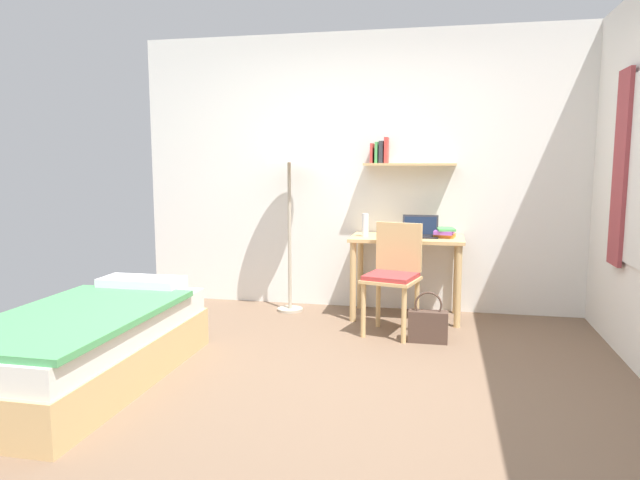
{
  "coord_description": "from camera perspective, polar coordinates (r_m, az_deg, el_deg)",
  "views": [
    {
      "loc": [
        0.7,
        -3.43,
        1.39
      ],
      "look_at": [
        -0.13,
        0.51,
        0.85
      ],
      "focal_mm": 32.21,
      "sensor_mm": 36.0,
      "label": 1
    }
  ],
  "objects": [
    {
      "name": "standing_lamp",
      "position": [
        5.31,
        -3.1,
        8.01
      ],
      "size": [
        0.4,
        0.4,
        1.62
      ],
      "color": "#B2A893",
      "rests_on": "ground_plane"
    },
    {
      "name": "water_bottle",
      "position": [
        5.14,
        4.52,
        1.5
      ],
      "size": [
        0.06,
        0.06,
        0.21
      ],
      "primitive_type": "cylinder",
      "color": "silver",
      "rests_on": "desk"
    },
    {
      "name": "desk_chair",
      "position": [
        4.72,
        7.31,
        -3.23
      ],
      "size": [
        0.5,
        0.49,
        0.9
      ],
      "color": "tan",
      "rests_on": "ground_plane"
    },
    {
      "name": "wall_back",
      "position": [
        5.5,
        4.67,
        6.71
      ],
      "size": [
        4.4,
        0.27,
        2.6
      ],
      "color": "white",
      "rests_on": "ground_plane"
    },
    {
      "name": "desk",
      "position": [
        5.2,
        8.61,
        -1.24
      ],
      "size": [
        0.99,
        0.56,
        0.74
      ],
      "color": "tan",
      "rests_on": "ground_plane"
    },
    {
      "name": "handbag",
      "position": [
        4.6,
        10.67,
        -8.29
      ],
      "size": [
        0.3,
        0.11,
        0.4
      ],
      "color": "#4C382D",
      "rests_on": "ground_plane"
    },
    {
      "name": "book_stack",
      "position": [
        5.19,
        12.28,
        0.73
      ],
      "size": [
        0.2,
        0.25,
        0.08
      ],
      "color": "orange",
      "rests_on": "desk"
    },
    {
      "name": "bed",
      "position": [
        3.99,
        -22.15,
        -9.69
      ],
      "size": [
        0.89,
        1.84,
        0.54
      ],
      "color": "tan",
      "rests_on": "ground_plane"
    },
    {
      "name": "laptop",
      "position": [
        5.19,
        9.9,
        0.86
      ],
      "size": [
        0.32,
        0.21,
        0.19
      ],
      "color": "black",
      "rests_on": "desk"
    },
    {
      "name": "ground_plane",
      "position": [
        3.77,
        0.35,
        -14.03
      ],
      "size": [
        5.28,
        5.28,
        0.0
      ],
      "primitive_type": "plane",
      "color": "brown"
    }
  ]
}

